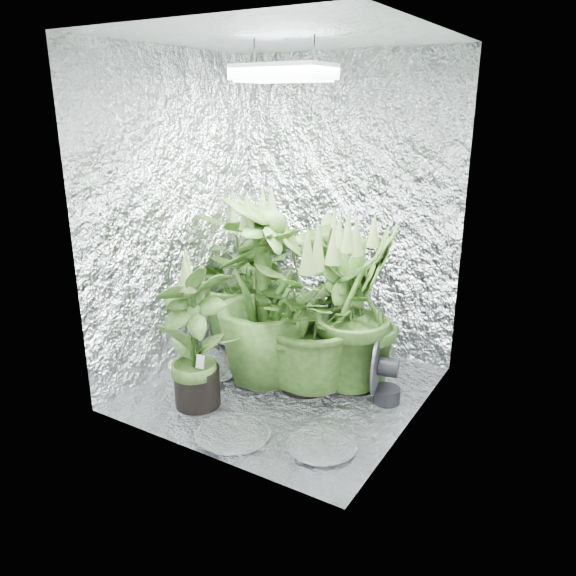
{
  "coord_description": "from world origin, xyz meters",
  "views": [
    {
      "loc": [
        1.63,
        -2.65,
        1.68
      ],
      "look_at": [
        0.03,
        0.0,
        0.66
      ],
      "focal_mm": 35.0,
      "sensor_mm": 36.0,
      "label": 1
    }
  ],
  "objects_px": {
    "plant_b": "(332,295)",
    "circulation_fan": "(382,375)",
    "plant_c": "(359,309)",
    "plant_f": "(195,337)",
    "plant_d": "(265,294)",
    "plant_e": "(305,314)",
    "plant_a": "(243,275)",
    "grow_lamp": "(283,73)"
  },
  "relations": [
    {
      "from": "plant_c",
      "to": "plant_d",
      "type": "bearing_deg",
      "value": -157.07
    },
    {
      "from": "plant_b",
      "to": "circulation_fan",
      "type": "bearing_deg",
      "value": -31.73
    },
    {
      "from": "circulation_fan",
      "to": "plant_a",
      "type": "bearing_deg",
      "value": 152.26
    },
    {
      "from": "plant_c",
      "to": "circulation_fan",
      "type": "distance_m",
      "value": 0.41
    },
    {
      "from": "plant_f",
      "to": "plant_d",
      "type": "bearing_deg",
      "value": 69.57
    },
    {
      "from": "plant_a",
      "to": "plant_f",
      "type": "relative_size",
      "value": 1.13
    },
    {
      "from": "plant_b",
      "to": "circulation_fan",
      "type": "relative_size",
      "value": 2.64
    },
    {
      "from": "plant_c",
      "to": "plant_f",
      "type": "relative_size",
      "value": 1.17
    },
    {
      "from": "grow_lamp",
      "to": "plant_f",
      "type": "relative_size",
      "value": 0.53
    },
    {
      "from": "grow_lamp",
      "to": "plant_c",
      "type": "relative_size",
      "value": 0.46
    },
    {
      "from": "plant_b",
      "to": "plant_e",
      "type": "relative_size",
      "value": 1.03
    },
    {
      "from": "grow_lamp",
      "to": "plant_d",
      "type": "xyz_separation_m",
      "value": [
        -0.15,
        0.03,
        -1.25
      ]
    },
    {
      "from": "plant_b",
      "to": "plant_d",
      "type": "bearing_deg",
      "value": -119.78
    },
    {
      "from": "plant_c",
      "to": "circulation_fan",
      "type": "bearing_deg",
      "value": -25.85
    },
    {
      "from": "plant_e",
      "to": "plant_b",
      "type": "bearing_deg",
      "value": 92.84
    },
    {
      "from": "plant_c",
      "to": "plant_b",
      "type": "bearing_deg",
      "value": 144.45
    },
    {
      "from": "grow_lamp",
      "to": "plant_d",
      "type": "bearing_deg",
      "value": 168.8
    },
    {
      "from": "plant_a",
      "to": "plant_d",
      "type": "relative_size",
      "value": 0.86
    },
    {
      "from": "plant_b",
      "to": "plant_f",
      "type": "relative_size",
      "value": 1.14
    },
    {
      "from": "plant_c",
      "to": "plant_e",
      "type": "relative_size",
      "value": 1.06
    },
    {
      "from": "grow_lamp",
      "to": "plant_d",
      "type": "distance_m",
      "value": 1.26
    },
    {
      "from": "plant_a",
      "to": "plant_c",
      "type": "xyz_separation_m",
      "value": [
        1.01,
        -0.23,
        0.01
      ]
    },
    {
      "from": "plant_d",
      "to": "circulation_fan",
      "type": "relative_size",
      "value": 3.06
    },
    {
      "from": "plant_c",
      "to": "plant_a",
      "type": "bearing_deg",
      "value": 167.16
    },
    {
      "from": "grow_lamp",
      "to": "plant_e",
      "type": "xyz_separation_m",
      "value": [
        0.11,
        0.06,
        -1.34
      ]
    },
    {
      "from": "grow_lamp",
      "to": "plant_b",
      "type": "xyz_separation_m",
      "value": [
        0.09,
        0.45,
        -1.34
      ]
    },
    {
      "from": "plant_b",
      "to": "plant_e",
      "type": "height_order",
      "value": "plant_b"
    },
    {
      "from": "circulation_fan",
      "to": "plant_c",
      "type": "bearing_deg",
      "value": 141.56
    },
    {
      "from": "grow_lamp",
      "to": "plant_c",
      "type": "xyz_separation_m",
      "value": [
        0.37,
        0.25,
        -1.32
      ]
    },
    {
      "from": "plant_a",
      "to": "plant_c",
      "type": "relative_size",
      "value": 0.97
    },
    {
      "from": "plant_c",
      "to": "circulation_fan",
      "type": "height_order",
      "value": "plant_c"
    },
    {
      "from": "grow_lamp",
      "to": "plant_a",
      "type": "xyz_separation_m",
      "value": [
        -0.64,
        0.48,
        -1.32
      ]
    },
    {
      "from": "plant_d",
      "to": "plant_f",
      "type": "xyz_separation_m",
      "value": [
        -0.17,
        -0.46,
        -0.15
      ]
    },
    {
      "from": "grow_lamp",
      "to": "plant_e",
      "type": "bearing_deg",
      "value": 29.63
    },
    {
      "from": "grow_lamp",
      "to": "plant_b",
      "type": "height_order",
      "value": "grow_lamp"
    },
    {
      "from": "plant_b",
      "to": "plant_d",
      "type": "xyz_separation_m",
      "value": [
        -0.24,
        -0.42,
        0.09
      ]
    },
    {
      "from": "plant_b",
      "to": "plant_a",
      "type": "bearing_deg",
      "value": 177.73
    },
    {
      "from": "plant_b",
      "to": "plant_c",
      "type": "bearing_deg",
      "value": -35.55
    },
    {
      "from": "plant_d",
      "to": "plant_f",
      "type": "relative_size",
      "value": 1.32
    },
    {
      "from": "plant_a",
      "to": "circulation_fan",
      "type": "bearing_deg",
      "value": -15.15
    },
    {
      "from": "plant_f",
      "to": "grow_lamp",
      "type": "bearing_deg",
      "value": 53.1
    },
    {
      "from": "plant_c",
      "to": "plant_f",
      "type": "height_order",
      "value": "plant_c"
    }
  ]
}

